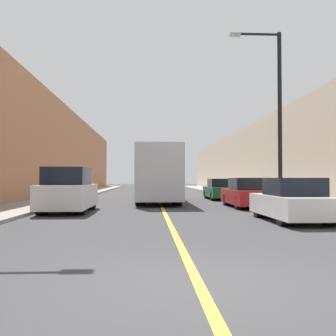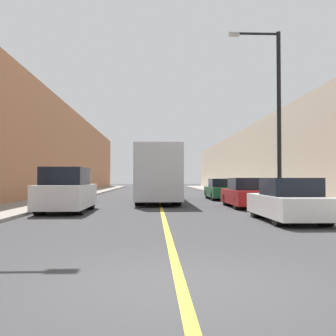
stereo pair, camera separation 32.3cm
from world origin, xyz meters
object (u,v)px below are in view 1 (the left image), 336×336
(parked_suv_left, at_px, (68,192))
(car_right_near, at_px, (292,202))
(street_lamp_right, at_px, (276,108))
(bus, at_px, (157,174))
(car_right_mid, at_px, (247,194))
(car_right_far, at_px, (221,190))

(parked_suv_left, xyz_separation_m, car_right_near, (8.31, -4.05, -0.22))
(car_right_near, relative_size, street_lamp_right, 0.51)
(bus, height_order, car_right_mid, bus)
(bus, bearing_deg, car_right_far, 32.10)
(parked_suv_left, height_order, car_right_near, parked_suv_left)
(car_right_mid, bearing_deg, car_right_near, -91.22)
(bus, distance_m, parked_suv_left, 8.17)
(bus, distance_m, car_right_mid, 6.49)
(car_right_near, bearing_deg, street_lamp_right, 76.80)
(car_right_near, distance_m, street_lamp_right, 7.03)
(bus, distance_m, car_right_near, 11.97)
(car_right_near, bearing_deg, car_right_mid, 88.78)
(parked_suv_left, distance_m, car_right_near, 9.25)
(car_right_mid, bearing_deg, car_right_far, 89.87)
(car_right_mid, relative_size, street_lamp_right, 0.54)
(car_right_near, bearing_deg, bus, 111.15)
(street_lamp_right, bearing_deg, car_right_far, 97.64)
(car_right_far, bearing_deg, parked_suv_left, -130.65)
(car_right_mid, bearing_deg, parked_suv_left, -163.82)
(car_right_near, bearing_deg, parked_suv_left, 154.01)
(parked_suv_left, distance_m, car_right_mid, 8.80)
(bus, xyz_separation_m, car_right_near, (4.30, -11.11, -1.07))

